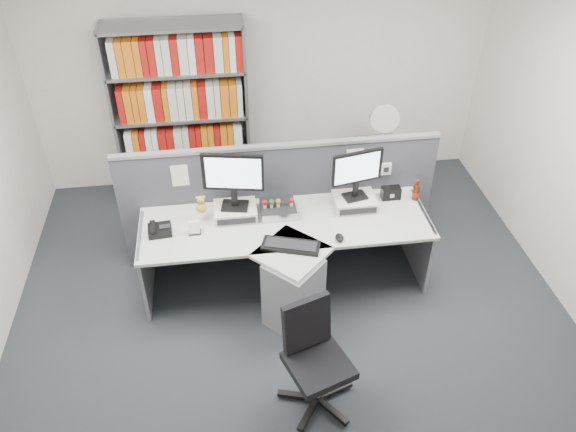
{
  "coord_description": "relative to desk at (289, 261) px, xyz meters",
  "views": [
    {
      "loc": [
        -0.53,
        -3.21,
        3.89
      ],
      "look_at": [
        0.0,
        0.65,
        0.92
      ],
      "focal_mm": 35.93,
      "sensor_mm": 36.0,
      "label": 1
    }
  ],
  "objects": [
    {
      "name": "desk",
      "position": [
        0.0,
        0.0,
        0.0
      ],
      "size": [
        2.6,
        1.2,
        0.72
      ],
      "color": "beige",
      "rests_on": "ground"
    },
    {
      "name": "monitor_riser_right",
      "position": [
        0.67,
        0.38,
        0.31
      ],
      "size": [
        0.38,
        0.31,
        0.1
      ],
      "color": "beige",
      "rests_on": "desk"
    },
    {
      "name": "monitor_right",
      "position": [
        0.67,
        0.38,
        0.65
      ],
      "size": [
        0.47,
        0.19,
        0.48
      ],
      "color": "black",
      "rests_on": "monitor_riser_right"
    },
    {
      "name": "desktop_pc",
      "position": [
        -0.05,
        0.37,
        0.31
      ],
      "size": [
        0.32,
        0.28,
        0.08
      ],
      "color": "black",
      "rests_on": "desk"
    },
    {
      "name": "shelving_unit",
      "position": [
        -0.9,
        1.85,
        0.52
      ],
      "size": [
        1.41,
        0.4,
        2.0
      ],
      "color": "gray",
      "rests_on": "ground"
    },
    {
      "name": "plush_toy",
      "position": [
        -0.73,
        0.35,
        0.44
      ],
      "size": [
        0.1,
        0.1,
        0.17
      ],
      "color": "gold",
      "rests_on": "monitor_riser_left"
    },
    {
      "name": "desk_fan",
      "position": [
        1.2,
        1.4,
        0.57
      ],
      "size": [
        0.31,
        0.18,
        0.52
      ],
      "color": "white",
      "rests_on": "filing_cabinet"
    },
    {
      "name": "room_shell",
      "position": [
        0.0,
        -0.6,
        1.33
      ],
      "size": [
        5.04,
        5.54,
        2.72
      ],
      "color": "silver",
      "rests_on": "ground"
    },
    {
      "name": "mouse",
      "position": [
        0.43,
        -0.08,
        0.29
      ],
      "size": [
        0.07,
        0.11,
        0.04
      ],
      "primitive_type": "ellipsoid",
      "color": "black",
      "rests_on": "desk"
    },
    {
      "name": "office_chair",
      "position": [
        0.04,
        -1.09,
        0.03
      ],
      "size": [
        0.61,
        0.59,
        0.91
      ],
      "color": "silver",
      "rests_on": "ground"
    },
    {
      "name": "desk_phone",
      "position": [
        -1.11,
        0.23,
        0.3
      ],
      "size": [
        0.22,
        0.2,
        0.09
      ],
      "color": "black",
      "rests_on": "desk"
    },
    {
      "name": "speaker",
      "position": [
        1.03,
        0.46,
        0.32
      ],
      "size": [
        0.18,
        0.1,
        0.12
      ],
      "primitive_type": "cube",
      "color": "black",
      "rests_on": "desk"
    },
    {
      "name": "desk_calendar",
      "position": [
        -0.8,
        0.18,
        0.32
      ],
      "size": [
        0.11,
        0.08,
        0.13
      ],
      "color": "black",
      "rests_on": "desk"
    },
    {
      "name": "filing_cabinet",
      "position": [
        1.2,
        1.4,
        -0.11
      ],
      "size": [
        0.45,
        0.61,
        0.7
      ],
      "color": "gray",
      "rests_on": "ground"
    },
    {
      "name": "partition",
      "position": [
        0.0,
        0.65,
        0.19
      ],
      "size": [
        3.0,
        0.08,
        1.27
      ],
      "color": "#43444C",
      "rests_on": "ground"
    },
    {
      "name": "monitor_left",
      "position": [
        -0.43,
        0.38,
        0.69
      ],
      "size": [
        0.53,
        0.21,
        0.55
      ],
      "color": "black",
      "rests_on": "monitor_riser_left"
    },
    {
      "name": "keyboard",
      "position": [
        0.0,
        -0.12,
        0.28
      ],
      "size": [
        0.52,
        0.33,
        0.03
      ],
      "color": "black",
      "rests_on": "desk"
    },
    {
      "name": "monitor_riser_left",
      "position": [
        -0.43,
        0.38,
        0.31
      ],
      "size": [
        0.38,
        0.31,
        0.1
      ],
      "color": "beige",
      "rests_on": "desk"
    },
    {
      "name": "figurines",
      "position": [
        -0.06,
        0.36,
        0.4
      ],
      "size": [
        0.29,
        0.05,
        0.09
      ],
      "color": "beige",
      "rests_on": "desktop_pc"
    },
    {
      "name": "cola_bottle",
      "position": [
        1.26,
        0.41,
        0.34
      ],
      "size": [
        0.07,
        0.07,
        0.22
      ],
      "color": "#3F190A",
      "rests_on": "desk"
    },
    {
      "name": "ground",
      "position": [
        0.0,
        -0.6,
        -0.46
      ],
      "size": [
        5.5,
        5.5,
        0.0
      ],
      "primitive_type": "plane",
      "color": "#31353A",
      "rests_on": "ground"
    }
  ]
}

